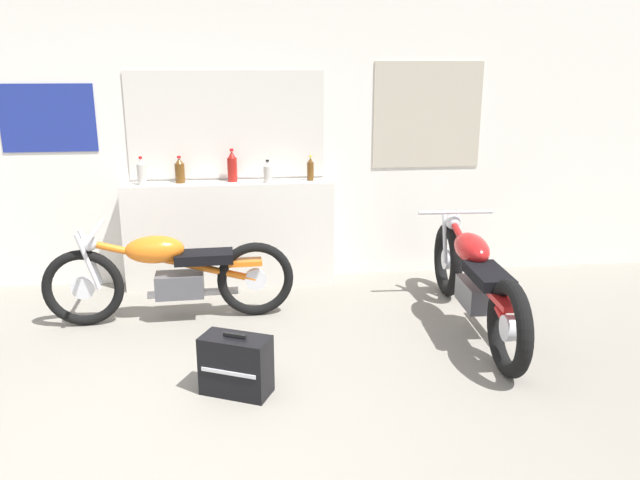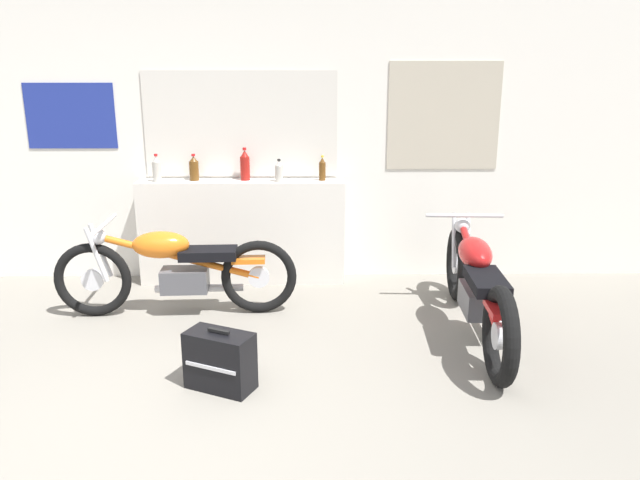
% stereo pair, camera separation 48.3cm
% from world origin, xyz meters
% --- Properties ---
extents(ground_plane, '(24.00, 24.00, 0.00)m').
position_xyz_m(ground_plane, '(0.00, 0.00, 0.00)').
color(ground_plane, gray).
extents(wall_back, '(10.00, 0.07, 2.80)m').
position_xyz_m(wall_back, '(0.02, 3.00, 1.40)').
color(wall_back, silver).
rests_on(wall_back, ground_plane).
extents(sill_counter, '(1.92, 0.28, 0.98)m').
position_xyz_m(sill_counter, '(0.42, 2.83, 0.49)').
color(sill_counter, silver).
rests_on(sill_counter, ground_plane).
extents(bottle_leftmost, '(0.08, 0.08, 0.25)m').
position_xyz_m(bottle_leftmost, '(-0.34, 2.79, 1.09)').
color(bottle_leftmost, '#B7B2A8').
rests_on(bottle_leftmost, sill_counter).
extents(bottle_left_center, '(0.09, 0.09, 0.24)m').
position_xyz_m(bottle_left_center, '(-0.01, 2.85, 1.08)').
color(bottle_left_center, '#5B3814').
rests_on(bottle_left_center, sill_counter).
extents(bottle_center, '(0.09, 0.09, 0.30)m').
position_xyz_m(bottle_center, '(0.46, 2.86, 1.11)').
color(bottle_center, maroon).
rests_on(bottle_center, sill_counter).
extents(bottle_right_center, '(0.08, 0.08, 0.21)m').
position_xyz_m(bottle_right_center, '(0.78, 2.78, 1.07)').
color(bottle_right_center, '#B7B2A8').
rests_on(bottle_right_center, sill_counter).
extents(bottle_rightmost, '(0.06, 0.06, 0.23)m').
position_xyz_m(bottle_rightmost, '(1.17, 2.83, 1.08)').
color(bottle_rightmost, '#5B3814').
rests_on(bottle_rightmost, sill_counter).
extents(motorcycle_orange, '(1.98, 0.64, 0.80)m').
position_xyz_m(motorcycle_orange, '(-0.04, 2.00, 0.40)').
color(motorcycle_orange, black).
rests_on(motorcycle_orange, ground_plane).
extents(motorcycle_red, '(0.64, 2.17, 0.81)m').
position_xyz_m(motorcycle_red, '(2.32, 1.55, 0.40)').
color(motorcycle_red, black).
rests_on(motorcycle_red, ground_plane).
extents(hard_case_black, '(0.48, 0.38, 0.41)m').
position_xyz_m(hard_case_black, '(0.48, 0.75, 0.19)').
color(hard_case_black, black).
rests_on(hard_case_black, ground_plane).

